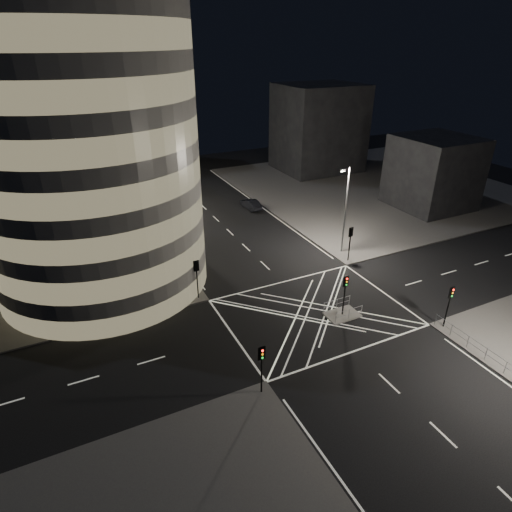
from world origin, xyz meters
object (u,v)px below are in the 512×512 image
traffic_signal_fl (197,272)px  sedan (251,204)px  traffic_signal_fr (350,238)px  traffic_signal_nr (450,299)px  traffic_signal_nl (262,361)px  traffic_signal_island (345,288)px  street_lamp_left_near (172,228)px  street_lamp_right_far (345,208)px  street_lamp_left_far (135,179)px  central_island (342,315)px

traffic_signal_fl → sedan: bearing=53.0°
traffic_signal_fr → traffic_signal_nr: same height
traffic_signal_nl → traffic_signal_fr: size_ratio=1.00×
traffic_signal_island → sedan: 28.34m
sedan → street_lamp_left_near: bearing=39.1°
traffic_signal_fl → street_lamp_left_near: bearing=97.0°
street_lamp_left_near → street_lamp_right_far: bearing=-9.0°
traffic_signal_fl → street_lamp_left_far: 23.36m
street_lamp_left_far → street_lamp_right_far: 28.23m
traffic_signal_fr → traffic_signal_island: bearing=-129.3°
central_island → traffic_signal_island: traffic_signal_island is taller
street_lamp_right_far → sedan: bearing=101.0°
sedan → street_lamp_left_far: bearing=-16.8°
traffic_signal_fl → central_island: bearing=-37.5°
sedan → traffic_signal_island: bearing=77.8°
street_lamp_right_far → sedan: street_lamp_right_far is taller
street_lamp_left_far → street_lamp_right_far: size_ratio=1.00×
traffic_signal_fl → street_lamp_left_far: street_lamp_left_far is taller
central_island → traffic_signal_island: size_ratio=0.75×
street_lamp_right_far → sedan: size_ratio=2.35×
central_island → traffic_signal_fl: bearing=142.5°
traffic_signal_fr → traffic_signal_island: (-6.80, -8.30, 0.00)m
street_lamp_left_far → central_island: bearing=-70.0°
street_lamp_left_far → street_lamp_right_far: (18.87, -21.00, 0.00)m
street_lamp_left_far → traffic_signal_fl: bearing=-88.4°
traffic_signal_fr → street_lamp_left_near: 19.14m
traffic_signal_nr → street_lamp_left_near: 26.32m
traffic_signal_nl → traffic_signal_fr: same height
central_island → street_lamp_left_near: street_lamp_left_near is taller
street_lamp_right_far → sedan: 18.44m
traffic_signal_nr → traffic_signal_fl: bearing=142.3°
street_lamp_right_far → traffic_signal_fl: bearing=-173.1°
traffic_signal_island → street_lamp_right_far: street_lamp_right_far is taller
traffic_signal_fl → sedan: 24.74m
central_island → traffic_signal_fl: 13.91m
traffic_signal_nr → street_lamp_right_far: 16.03m
central_island → street_lamp_left_far: bearing=110.0°
traffic_signal_nr → street_lamp_left_near: (-18.24, 18.80, 2.63)m
traffic_signal_fr → street_lamp_left_near: street_lamp_left_near is taller
traffic_signal_island → sedan: size_ratio=0.94×
traffic_signal_island → street_lamp_left_far: bearing=110.0°
traffic_signal_fr → traffic_signal_island: same height
traffic_signal_nr → street_lamp_left_near: size_ratio=0.40×
central_island → traffic_signal_fr: traffic_signal_fr is taller
central_island → street_lamp_left_near: (-11.44, 13.50, 5.47)m
traffic_signal_nr → street_lamp_left_far: size_ratio=0.40×
traffic_signal_nl → street_lamp_left_far: (-0.64, 36.80, 2.63)m
traffic_signal_nl → sedan: size_ratio=0.94×
traffic_signal_nl → traffic_signal_nr: same height
street_lamp_right_far → sedan: (-3.39, 17.47, -4.84)m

